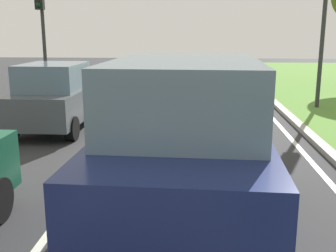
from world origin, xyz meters
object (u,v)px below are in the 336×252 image
at_px(car_suv_ahead, 186,147).
at_px(traffic_light_near_right, 326,6).
at_px(car_hatchback_far, 57,97).
at_px(traffic_light_overhead_left, 41,18).

xyz_separation_m(car_suv_ahead, traffic_light_near_right, (4.28, 8.94, 2.21)).
bearing_deg(traffic_light_near_right, car_suv_ahead, -115.61).
bearing_deg(car_suv_ahead, car_hatchback_far, 124.89).
relative_size(car_suv_ahead, traffic_light_overhead_left, 1.01).
distance_m(traffic_light_near_right, traffic_light_overhead_left, 10.45).
relative_size(car_hatchback_far, traffic_light_near_right, 0.74).
bearing_deg(traffic_light_near_right, traffic_light_overhead_left, 167.75).
bearing_deg(car_suv_ahead, traffic_light_near_right, 66.68).
bearing_deg(car_hatchback_far, car_suv_ahead, -56.90).
xyz_separation_m(car_hatchback_far, traffic_light_near_right, (7.88, 3.32, 2.49)).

